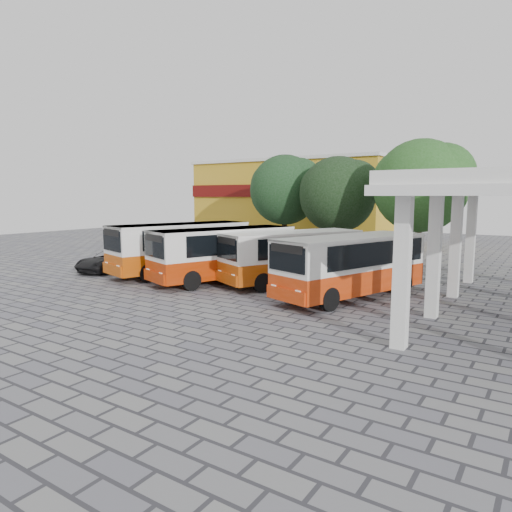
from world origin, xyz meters
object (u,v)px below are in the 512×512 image
Objects in this scene: bus_centre_right at (292,254)px; parked_car at (111,261)px; bus_far_left at (180,245)px; bus_far_right at (351,262)px; bus_centre_left at (224,251)px.

parked_car is at bearing -141.47° from bus_centre_right.
bus_far_left is 4.88m from parked_car.
bus_far_right is at bearing 14.38° from bus_far_left.
parked_car is (-11.58, -2.53, -0.98)m from bus_centre_right.
bus_centre_left is at bearing -161.64° from bus_far_right.
bus_far_right is 15.57m from parked_car.
bus_far_left is 7.15m from bus_centre_right.
parked_car is at bearing -152.63° from bus_centre_left.
bus_centre_left is (3.60, -0.44, -0.07)m from bus_far_left.
parked_car is at bearing -157.59° from bus_far_right.
bus_centre_left is 7.40m from bus_far_right.
bus_centre_right is 11.90m from parked_car.
bus_centre_right is at bearing 177.78° from bus_far_right.
bus_far_left is at bearing -163.88° from bus_far_right.
bus_far_left is 1.03× the size of bus_centre_left.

